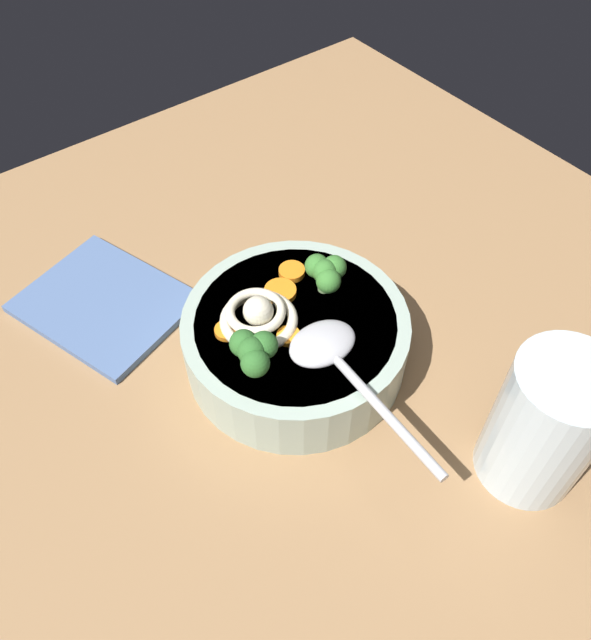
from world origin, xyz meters
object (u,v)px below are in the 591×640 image
drinking_glass (545,425)px  folded_napkin (105,303)px  noodle_pile (259,315)px  soup_bowl (295,339)px  soup_spoon (330,352)px

drinking_glass → folded_napkin: drinking_glass is taller
folded_napkin → drinking_glass: bearing=-152.3°
noodle_pile → drinking_glass: 24.32cm
noodle_pile → folded_napkin: bearing=29.7°
soup_bowl → folded_napkin: bearing=33.6°
soup_spoon → drinking_glass: (-15.16, -8.46, 0.00)cm
noodle_pile → soup_spoon: (-6.63, -2.33, -0.13)cm
noodle_pile → soup_bowl: bearing=-123.8°
noodle_pile → soup_spoon: 7.03cm
noodle_pile → drinking_glass: drinking_glass is taller
soup_spoon → drinking_glass: 17.36cm
noodle_pile → folded_napkin: (15.10, 8.60, -6.17)cm
drinking_glass → soup_bowl: bearing=22.3°
soup_spoon → folded_napkin: soup_spoon is taller
soup_spoon → drinking_glass: drinking_glass is taller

